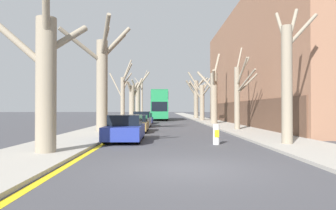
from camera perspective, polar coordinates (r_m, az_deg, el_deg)
name	(u,v)px	position (r m, az deg, el deg)	size (l,w,h in m)	color
ground_plane	(188,169)	(8.93, 3.90, -12.02)	(300.00, 300.00, 0.00)	#424247
sidewalk_left	(138,117)	(58.94, -5.71, -2.35)	(3.40, 120.00, 0.12)	#A39E93
sidewalk_right	(195,117)	(59.08, 5.14, -2.35)	(3.40, 120.00, 0.12)	#A39E93
building_facade_right	(279,66)	(35.97, 20.36, 6.92)	(10.08, 34.33, 13.02)	#93664C
kerb_line_stripe	(148,118)	(58.82, -3.88, -2.41)	(0.24, 120.00, 0.01)	yellow
street_tree_left_0	(45,75)	(12.21, -22.40, 5.23)	(3.75, 3.11, 6.79)	gray
street_tree_left_1	(102,77)	(22.30, -12.40, 5.28)	(4.71, 4.82, 7.92)	gray
street_tree_left_2	(123,96)	(32.22, -8.58, 1.76)	(2.93, 3.94, 7.14)	gray
street_tree_left_3	(132,101)	(42.15, -6.82, 0.80)	(2.23, 3.58, 6.14)	gray
street_tree_left_4	(138,98)	(52.54, -5.80, 1.26)	(3.81, 2.06, 8.29)	gray
street_tree_left_5	(142,97)	(61.91, -5.02, 1.55)	(2.89, 3.72, 9.89)	gray
street_tree_right_0	(288,78)	(15.25, 21.81, 4.85)	(2.01, 1.82, 6.75)	gray
street_tree_right_1	(238,93)	(24.55, 13.28, 2.31)	(1.56, 4.15, 7.04)	gray
street_tree_right_2	(214,95)	(34.17, 8.68, 1.93)	(2.90, 3.40, 8.22)	gray
street_tree_right_3	(202,99)	(43.66, 6.41, 1.13)	(3.33, 2.75, 7.19)	gray
street_tree_right_4	(196,97)	(52.50, 5.38, 1.48)	(4.11, 2.12, 7.37)	gray
double_decker_bus	(160,104)	(46.28, -1.57, 0.25)	(2.48, 10.07, 4.47)	#1E7F47
parked_car_0	(125,129)	(16.45, -8.14, -4.46)	(1.88, 4.38, 1.42)	navy
parked_car_1	(136,124)	(22.90, -6.12, -3.57)	(1.80, 4.38, 1.26)	olive
parked_car_2	(142,120)	(29.33, -4.99, -2.78)	(1.74, 4.08, 1.48)	#9EA3AD
parked_car_3	(145,119)	(35.14, -4.33, -2.58)	(1.71, 4.35, 1.25)	navy
traffic_bollard	(216,134)	(14.87, 9.17, -5.55)	(0.31, 0.32, 0.99)	white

